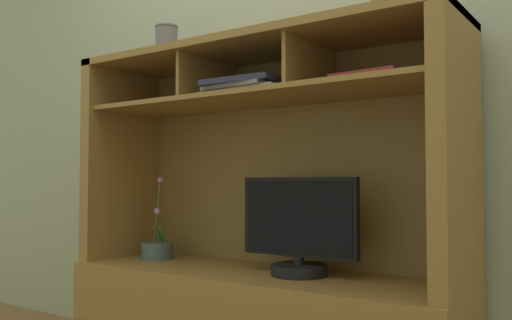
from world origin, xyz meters
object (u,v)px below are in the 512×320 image
at_px(tv_monitor, 299,232).
at_px(diffuser_bottle, 379,8).
at_px(media_console, 257,282).
at_px(potted_orchid, 157,249).
at_px(ceramic_vase, 166,43).
at_px(magazine_stack_left, 377,79).
at_px(magazine_stack_centre, 250,88).

relative_size(tv_monitor, diffuser_bottle, 1.80).
xyz_separation_m(media_console, potted_orchid, (-0.58, 0.01, 0.09)).
xyz_separation_m(diffuser_bottle, ceramic_vase, (-1.07, 0.04, 0.04)).
height_order(potted_orchid, magazine_stack_left, magazine_stack_left).
height_order(magazine_stack_centre, diffuser_bottle, diffuser_bottle).
bearing_deg(tv_monitor, diffuser_bottle, -2.81).
xyz_separation_m(tv_monitor, magazine_stack_left, (0.33, -0.01, 0.55)).
bearing_deg(media_console, potted_orchid, 178.68).
xyz_separation_m(tv_monitor, diffuser_bottle, (0.34, -0.02, 0.81)).
distance_m(magazine_stack_left, ceramic_vase, 1.10).
bearing_deg(potted_orchid, ceramic_vase, 7.73).
height_order(magazine_stack_left, diffuser_bottle, diffuser_bottle).
bearing_deg(magazine_stack_centre, ceramic_vase, 171.59).
relative_size(magazine_stack_centre, diffuser_bottle, 1.46).
height_order(magazine_stack_left, ceramic_vase, ceramic_vase).
relative_size(potted_orchid, diffuser_bottle, 1.40).
relative_size(potted_orchid, magazine_stack_centre, 0.96).
xyz_separation_m(media_console, magazine_stack_left, (0.52, -0.02, 0.77)).
bearing_deg(tv_monitor, ceramic_vase, 178.17).
distance_m(potted_orchid, ceramic_vase, 0.97).
xyz_separation_m(potted_orchid, diffuser_bottle, (1.11, -0.03, 0.93)).
bearing_deg(tv_monitor, magazine_stack_left, -2.14).
xyz_separation_m(tv_monitor, magazine_stack_centre, (-0.19, -0.06, 0.57)).
height_order(media_console, magazine_stack_left, media_console).
relative_size(magazine_stack_left, diffuser_bottle, 1.10).
relative_size(tv_monitor, potted_orchid, 1.29).
bearing_deg(potted_orchid, tv_monitor, -1.26).
distance_m(media_console, magazine_stack_left, 0.93).
height_order(media_console, diffuser_bottle, diffuser_bottle).
distance_m(potted_orchid, diffuser_bottle, 1.45).
bearing_deg(tv_monitor, potted_orchid, 178.74).
bearing_deg(media_console, tv_monitor, -1.08).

